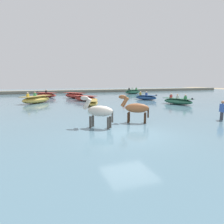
{
  "coord_description": "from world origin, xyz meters",
  "views": [
    {
      "loc": [
        -4.01,
        -8.5,
        2.96
      ],
      "look_at": [
        0.4,
        3.58,
        0.86
      ],
      "focal_mm": 31.4,
      "sensor_mm": 36.0,
      "label": 1
    }
  ],
  "objects_px": {
    "boat_distant_east": "(36,99)",
    "boat_far_inshore": "(46,95)",
    "boat_near_starboard": "(146,97)",
    "boat_mid_outer": "(178,101)",
    "horse_lead_pinto": "(99,112)",
    "boat_far_offshore": "(85,98)",
    "boat_mid_channel": "(75,95)",
    "boat_near_port": "(93,103)",
    "channel_buoy": "(124,104)",
    "person_spectator_far": "(222,112)",
    "horse_trailing_chestnut": "(136,109)",
    "boat_distant_west": "(133,92)"
  },
  "relations": [
    {
      "from": "boat_distant_east",
      "to": "boat_far_inshore",
      "type": "relative_size",
      "value": 1.06
    },
    {
      "from": "boat_near_starboard",
      "to": "boat_mid_outer",
      "type": "bearing_deg",
      "value": -81.73
    },
    {
      "from": "horse_lead_pinto",
      "to": "boat_far_offshore",
      "type": "xyz_separation_m",
      "value": [
        2.33,
        14.09,
        -0.55
      ]
    },
    {
      "from": "boat_mid_channel",
      "to": "boat_distant_east",
      "type": "xyz_separation_m",
      "value": [
        -5.14,
        -4.7,
        0.02
      ]
    },
    {
      "from": "horse_lead_pinto",
      "to": "boat_distant_east",
      "type": "bearing_deg",
      "value": 103.93
    },
    {
      "from": "boat_distant_east",
      "to": "boat_near_starboard",
      "type": "xyz_separation_m",
      "value": [
        13.67,
        -1.01,
        -0.09
      ]
    },
    {
      "from": "boat_near_port",
      "to": "boat_near_starboard",
      "type": "relative_size",
      "value": 1.13
    },
    {
      "from": "boat_far_offshore",
      "to": "boat_mid_channel",
      "type": "bearing_deg",
      "value": 97.85
    },
    {
      "from": "boat_far_inshore",
      "to": "channel_buoy",
      "type": "relative_size",
      "value": 4.36
    },
    {
      "from": "boat_mid_outer",
      "to": "person_spectator_far",
      "type": "height_order",
      "value": "person_spectator_far"
    },
    {
      "from": "person_spectator_far",
      "to": "boat_far_inshore",
      "type": "bearing_deg",
      "value": 115.31
    },
    {
      "from": "person_spectator_far",
      "to": "boat_mid_outer",
      "type": "bearing_deg",
      "value": 70.54
    },
    {
      "from": "boat_far_inshore",
      "to": "boat_near_starboard",
      "type": "bearing_deg",
      "value": -34.4
    },
    {
      "from": "horse_trailing_chestnut",
      "to": "boat_distant_east",
      "type": "distance_m",
      "value": 14.54
    },
    {
      "from": "boat_mid_channel",
      "to": "boat_distant_west",
      "type": "xyz_separation_m",
      "value": [
        12.04,
        5.46,
        0.0
      ]
    },
    {
      "from": "boat_far_offshore",
      "to": "boat_near_starboard",
      "type": "distance_m",
      "value": 8.03
    },
    {
      "from": "boat_near_port",
      "to": "horse_trailing_chestnut",
      "type": "bearing_deg",
      "value": -87.03
    },
    {
      "from": "channel_buoy",
      "to": "horse_lead_pinto",
      "type": "bearing_deg",
      "value": -121.69
    },
    {
      "from": "horse_trailing_chestnut",
      "to": "boat_mid_outer",
      "type": "relative_size",
      "value": 0.59
    },
    {
      "from": "horse_trailing_chestnut",
      "to": "boat_far_inshore",
      "type": "distance_m",
      "value": 21.27
    },
    {
      "from": "boat_distant_west",
      "to": "boat_distant_east",
      "type": "bearing_deg",
      "value": -149.42
    },
    {
      "from": "boat_far_offshore",
      "to": "person_spectator_far",
      "type": "distance_m",
      "value": 15.93
    },
    {
      "from": "horse_trailing_chestnut",
      "to": "boat_near_port",
      "type": "height_order",
      "value": "horse_trailing_chestnut"
    },
    {
      "from": "horse_lead_pinto",
      "to": "boat_near_starboard",
      "type": "bearing_deg",
      "value": 51.23
    },
    {
      "from": "channel_buoy",
      "to": "boat_distant_west",
      "type": "bearing_deg",
      "value": 61.08
    },
    {
      "from": "horse_lead_pinto",
      "to": "channel_buoy",
      "type": "height_order",
      "value": "horse_lead_pinto"
    },
    {
      "from": "boat_near_port",
      "to": "channel_buoy",
      "type": "xyz_separation_m",
      "value": [
        3.09,
        -0.95,
        -0.1
      ]
    },
    {
      "from": "boat_far_offshore",
      "to": "boat_mid_outer",
      "type": "xyz_separation_m",
      "value": [
        8.72,
        -6.81,
        0.01
      ]
    },
    {
      "from": "boat_mid_outer",
      "to": "channel_buoy",
      "type": "height_order",
      "value": "boat_mid_outer"
    },
    {
      "from": "horse_lead_pinto",
      "to": "boat_distant_east",
      "type": "relative_size",
      "value": 0.54
    },
    {
      "from": "boat_mid_outer",
      "to": "channel_buoy",
      "type": "relative_size",
      "value": 4.18
    },
    {
      "from": "boat_mid_channel",
      "to": "boat_distant_east",
      "type": "height_order",
      "value": "boat_distant_east"
    },
    {
      "from": "horse_trailing_chestnut",
      "to": "boat_far_offshore",
      "type": "xyz_separation_m",
      "value": [
        -0.18,
        13.58,
        -0.53
      ]
    },
    {
      "from": "boat_far_offshore",
      "to": "boat_mid_outer",
      "type": "distance_m",
      "value": 11.07
    },
    {
      "from": "boat_mid_channel",
      "to": "boat_mid_outer",
      "type": "height_order",
      "value": "boat_mid_outer"
    },
    {
      "from": "horse_trailing_chestnut",
      "to": "boat_distant_west",
      "type": "bearing_deg",
      "value": 64.32
    },
    {
      "from": "boat_far_offshore",
      "to": "boat_mid_channel",
      "type": "xyz_separation_m",
      "value": [
        -0.61,
        4.39,
        0.06
      ]
    },
    {
      "from": "horse_lead_pinto",
      "to": "boat_distant_east",
      "type": "xyz_separation_m",
      "value": [
        -3.42,
        13.78,
        -0.47
      ]
    },
    {
      "from": "boat_far_offshore",
      "to": "channel_buoy",
      "type": "xyz_separation_m",
      "value": [
        2.81,
        -5.76,
        -0.14
      ]
    },
    {
      "from": "horse_trailing_chestnut",
      "to": "horse_lead_pinto",
      "type": "bearing_deg",
      "value": -168.5
    },
    {
      "from": "boat_far_offshore",
      "to": "boat_near_starboard",
      "type": "relative_size",
      "value": 1.02
    },
    {
      "from": "horse_lead_pinto",
      "to": "boat_far_inshore",
      "type": "height_order",
      "value": "horse_lead_pinto"
    },
    {
      "from": "boat_far_offshore",
      "to": "boat_distant_east",
      "type": "relative_size",
      "value": 0.78
    },
    {
      "from": "boat_near_port",
      "to": "channel_buoy",
      "type": "distance_m",
      "value": 3.23
    },
    {
      "from": "boat_near_starboard",
      "to": "boat_mid_channel",
      "type": "bearing_deg",
      "value": 146.19
    },
    {
      "from": "boat_mid_outer",
      "to": "boat_far_offshore",
      "type": "bearing_deg",
      "value": 142.01
    },
    {
      "from": "boat_near_starboard",
      "to": "channel_buoy",
      "type": "distance_m",
      "value": 6.77
    },
    {
      "from": "horse_lead_pinto",
      "to": "channel_buoy",
      "type": "relative_size",
      "value": 2.5
    },
    {
      "from": "horse_trailing_chestnut",
      "to": "boat_far_inshore",
      "type": "height_order",
      "value": "horse_trailing_chestnut"
    },
    {
      "from": "boat_near_port",
      "to": "boat_near_starboard",
      "type": "distance_m",
      "value": 8.92
    }
  ]
}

